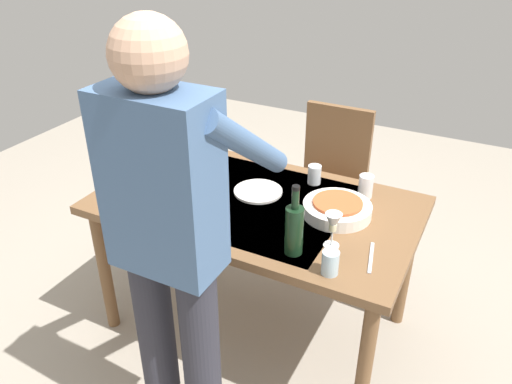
{
  "coord_description": "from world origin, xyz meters",
  "views": [
    {
      "loc": [
        -0.92,
        1.79,
        1.93
      ],
      "look_at": [
        0.0,
        0.0,
        0.79
      ],
      "focal_mm": 35.75,
      "sensor_mm": 36.0,
      "label": 1
    }
  ],
  "objects": [
    {
      "name": "chair_near",
      "position": [
        -0.08,
        -0.81,
        0.53
      ],
      "size": [
        0.4,
        0.4,
        0.91
      ],
      "color": "#523019",
      "rests_on": "ground_plane"
    },
    {
      "name": "serving_bowl_pasta",
      "position": [
        -0.37,
        -0.06,
        0.77
      ],
      "size": [
        0.3,
        0.3,
        0.07
      ],
      "color": "white",
      "rests_on": "dining_table"
    },
    {
      "name": "ground_plane",
      "position": [
        0.0,
        0.0,
        0.0
      ],
      "size": [
        6.0,
        6.0,
        0.0
      ],
      "primitive_type": "plane",
      "color": "#9E9384"
    },
    {
      "name": "dinner_plate_near",
      "position": [
        0.49,
        -0.11,
        0.74
      ],
      "size": [
        0.23,
        0.23,
        0.01
      ],
      "primitive_type": "cylinder",
      "color": "white",
      "rests_on": "dining_table"
    },
    {
      "name": "person_server",
      "position": [
        -0.04,
        0.69,
        0.96
      ],
      "size": [
        0.42,
        0.61,
        1.69
      ],
      "color": "#2D2D38",
      "rests_on": "ground_plane"
    },
    {
      "name": "dining_table",
      "position": [
        0.0,
        0.0,
        0.66
      ],
      "size": [
        1.46,
        0.85,
        0.74
      ],
      "color": "brown",
      "rests_on": "ground_plane"
    },
    {
      "name": "water_cup_near_left",
      "position": [
        -0.48,
        0.34,
        0.79
      ],
      "size": [
        0.06,
        0.06,
        0.09
      ],
      "primitive_type": "cylinder",
      "color": "silver",
      "rests_on": "dining_table"
    },
    {
      "name": "water_cup_far_left",
      "position": [
        -0.43,
        -0.27,
        0.79
      ],
      "size": [
        0.07,
        0.07,
        0.11
      ],
      "primitive_type": "cylinder",
      "color": "silver",
      "rests_on": "dining_table"
    },
    {
      "name": "side_bowl_salad",
      "position": [
        0.46,
        0.16,
        0.77
      ],
      "size": [
        0.18,
        0.18,
        0.07
      ],
      "color": "white",
      "rests_on": "dining_table"
    },
    {
      "name": "dinner_plate_far",
      "position": [
        0.03,
        -0.08,
        0.74
      ],
      "size": [
        0.23,
        0.23,
        0.01
      ],
      "primitive_type": "cylinder",
      "color": "white",
      "rests_on": "dining_table"
    },
    {
      "name": "wine_bottle",
      "position": [
        -0.31,
        0.28,
        0.85
      ],
      "size": [
        0.07,
        0.07,
        0.3
      ],
      "color": "black",
      "rests_on": "dining_table"
    },
    {
      "name": "water_cup_near_right",
      "position": [
        -0.17,
        -0.29,
        0.79
      ],
      "size": [
        0.06,
        0.06,
        0.09
      ],
      "primitive_type": "cylinder",
      "color": "silver",
      "rests_on": "dining_table"
    },
    {
      "name": "table_fork",
      "position": [
        0.16,
        0.19,
        0.74
      ],
      "size": [
        0.06,
        0.18,
        0.0
      ],
      "primitive_type": "cube",
      "rotation": [
        0.0,
        0.0,
        -0.27
      ],
      "color": "silver",
      "rests_on": "dining_table"
    },
    {
      "name": "table_knife",
      "position": [
        -0.59,
        0.18,
        0.74
      ],
      "size": [
        0.06,
        0.2,
        0.0
      ],
      "primitive_type": "cube",
      "rotation": [
        0.0,
        0.0,
        0.21
      ],
      "color": "silver",
      "rests_on": "dining_table"
    },
    {
      "name": "wine_glass_left",
      "position": [
        -0.43,
        0.17,
        0.84
      ],
      "size": [
        0.07,
        0.07,
        0.15
      ],
      "color": "white",
      "rests_on": "dining_table"
    }
  ]
}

